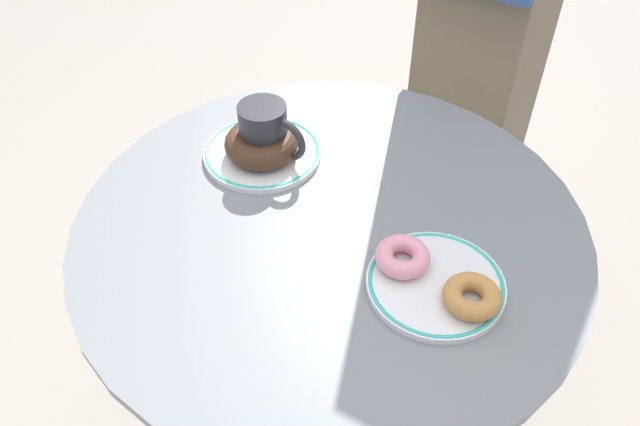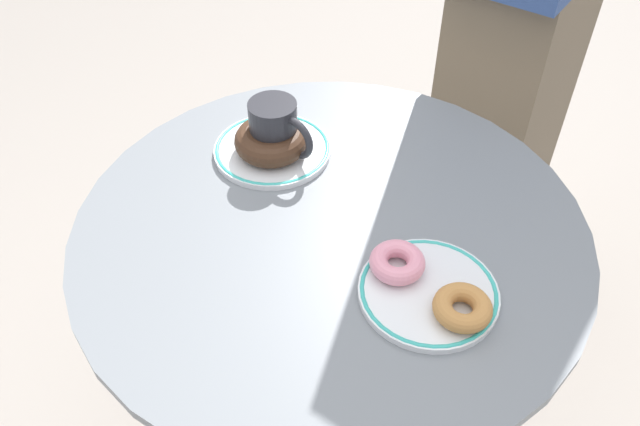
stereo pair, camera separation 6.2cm
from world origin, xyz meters
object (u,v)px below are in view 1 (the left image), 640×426
(donut_old_fashioned, at_px, (472,297))
(donut_pink_frosted, at_px, (403,256))
(cafe_table, at_px, (329,307))
(plate_left, at_px, (262,152))
(donut_chocolate, at_px, (262,143))
(coffee_mug, at_px, (266,133))
(plate_right, at_px, (436,284))

(donut_old_fashioned, bearing_deg, donut_pink_frosted, -177.03)
(cafe_table, height_order, plate_left, plate_left)
(donut_chocolate, distance_m, coffee_mug, 0.02)
(donut_pink_frosted, bearing_deg, cafe_table, -179.54)
(donut_chocolate, bearing_deg, donut_pink_frosted, -5.59)
(plate_right, distance_m, donut_old_fashioned, 0.06)
(plate_left, height_order, donut_chocolate, donut_chocolate)
(coffee_mug, bearing_deg, plate_right, -5.44)
(donut_old_fashioned, bearing_deg, donut_chocolate, 176.58)
(plate_right, bearing_deg, donut_pink_frosted, -174.91)
(plate_left, height_order, donut_pink_frosted, donut_pink_frosted)
(donut_old_fashioned, xyz_separation_m, coffee_mug, (-0.42, 0.03, 0.03))
(plate_left, bearing_deg, donut_old_fashioned, -4.22)
(cafe_table, bearing_deg, donut_pink_frosted, 0.46)
(cafe_table, relative_size, donut_old_fashioned, 10.07)
(donut_pink_frosted, bearing_deg, plate_right, 5.09)
(plate_left, height_order, plate_right, same)
(plate_right, relative_size, donut_old_fashioned, 2.47)
(donut_chocolate, distance_m, donut_old_fashioned, 0.42)
(donut_chocolate, relative_size, donut_old_fashioned, 1.59)
(plate_left, xyz_separation_m, donut_pink_frosted, (0.32, -0.04, 0.02))
(coffee_mug, bearing_deg, donut_old_fashioned, -4.64)
(plate_right, distance_m, coffee_mug, 0.37)
(donut_chocolate, height_order, donut_pink_frosted, donut_chocolate)
(donut_old_fashioned, bearing_deg, cafe_table, -178.43)
(cafe_table, xyz_separation_m, plate_right, (0.19, 0.01, 0.21))
(donut_old_fashioned, relative_size, donut_pink_frosted, 1.00)
(cafe_table, bearing_deg, plate_right, 1.78)
(coffee_mug, bearing_deg, donut_chocolate, -102.43)
(donut_old_fashioned, bearing_deg, coffee_mug, 175.36)
(cafe_table, distance_m, plate_right, 0.28)
(plate_right, height_order, donut_chocolate, donut_chocolate)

